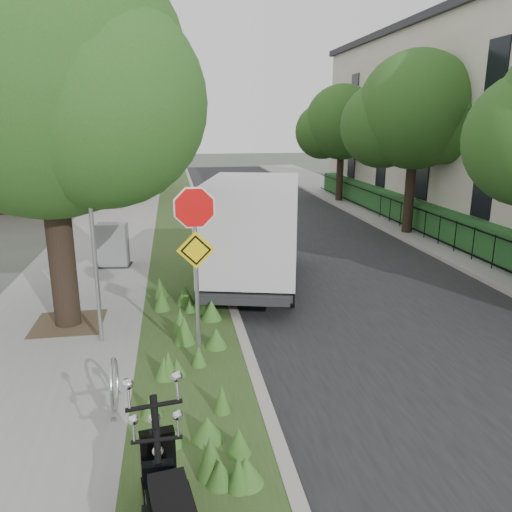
{
  "coord_description": "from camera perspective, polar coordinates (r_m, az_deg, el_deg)",
  "views": [
    {
      "loc": [
        -1.73,
        -7.41,
        4.22
      ],
      "look_at": [
        0.04,
        3.19,
        1.3
      ],
      "focal_mm": 35.0,
      "sensor_mm": 36.0,
      "label": 1
    }
  ],
  "objects": [
    {
      "name": "brick_building",
      "position": [
        30.42,
        -25.05,
        13.82
      ],
      "size": [
        9.4,
        10.4,
        8.3
      ],
      "color": "maroon",
      "rests_on": "ground"
    },
    {
      "name": "box_truck",
      "position": [
        12.81,
        -0.19,
        3.3
      ],
      "size": [
        3.33,
        5.69,
        2.42
      ],
      "color": "#262628",
      "rests_on": "ground"
    },
    {
      "name": "sidewalk_near",
      "position": [
        18.07,
        -17.23,
        1.21
      ],
      "size": [
        3.5,
        60.0,
        0.12
      ],
      "primitive_type": "cube",
      "color": "gray",
      "rests_on": "ground"
    },
    {
      "name": "verge",
      "position": [
        17.9,
        -8.49,
        1.6
      ],
      "size": [
        2.0,
        60.0,
        0.12
      ],
      "primitive_type": "cube",
      "color": "#32481E",
      "rests_on": "ground"
    },
    {
      "name": "far_tree_b",
      "position": [
        19.49,
        17.54,
        14.97
      ],
      "size": [
        4.83,
        4.31,
        6.56
      ],
      "color": "black",
      "rests_on": "ground"
    },
    {
      "name": "sign_assembly",
      "position": [
        8.22,
        -6.94,
        1.77
      ],
      "size": [
        0.94,
        0.08,
        3.22
      ],
      "color": "#A5A8AD",
      "rests_on": "ground"
    },
    {
      "name": "bike_hoop",
      "position": [
        7.82,
        -15.9,
        -13.87
      ],
      "size": [
        0.06,
        0.78,
        0.77
      ],
      "color": "#A5A8AD",
      "rests_on": "ground"
    },
    {
      "name": "kerb_far",
      "position": [
        19.7,
        15.47,
        2.47
      ],
      "size": [
        0.2,
        60.0,
        0.13
      ],
      "primitive_type": "cube",
      "color": "#9E9991",
      "rests_on": "ground"
    },
    {
      "name": "far_tree_c",
      "position": [
        26.89,
        9.65,
        14.43
      ],
      "size": [
        4.37,
        3.89,
        5.93
      ],
      "color": "black",
      "rests_on": "ground"
    },
    {
      "name": "fence_far",
      "position": [
        19.88,
        17.43,
        4.22
      ],
      "size": [
        0.04,
        24.0,
        1.0
      ],
      "color": "black",
      "rests_on": "ground"
    },
    {
      "name": "ground",
      "position": [
        8.7,
        3.29,
        -13.84
      ],
      "size": [
        120.0,
        120.0,
        0.0
      ],
      "primitive_type": "plane",
      "color": "#4C5147",
      "rests_on": "ground"
    },
    {
      "name": "footpath_far",
      "position": [
        20.47,
        19.8,
        2.57
      ],
      "size": [
        3.2,
        60.0,
        0.12
      ],
      "primitive_type": "cube",
      "color": "gray",
      "rests_on": "ground"
    },
    {
      "name": "kerb_near",
      "position": [
        17.94,
        -5.29,
        1.75
      ],
      "size": [
        0.2,
        60.0,
        0.13
      ],
      "primitive_type": "cube",
      "color": "#9E9991",
      "rests_on": "ground"
    },
    {
      "name": "street_tree_main",
      "position": [
        10.55,
        -23.44,
        17.18
      ],
      "size": [
        6.21,
        5.54,
        7.66
      ],
      "color": "black",
      "rests_on": "ground"
    },
    {
      "name": "utility_cabinet",
      "position": [
        15.0,
        -16.04,
        1.13
      ],
      "size": [
        1.0,
        0.72,
        1.26
      ],
      "color": "#262628",
      "rests_on": "ground"
    },
    {
      "name": "bare_post",
      "position": [
        9.56,
        -18.1,
        1.75
      ],
      "size": [
        0.08,
        0.08,
        4.0
      ],
      "color": "#A5A8AD",
      "rests_on": "ground"
    },
    {
      "name": "hedge_far",
      "position": [
        20.21,
        19.21,
        4.24
      ],
      "size": [
        1.0,
        24.0,
        1.1
      ],
      "primitive_type": "cube",
      "color": "#1C4F24",
      "rests_on": "footpath_far"
    },
    {
      "name": "road",
      "position": [
        18.52,
        5.57,
        1.98
      ],
      "size": [
        7.0,
        60.0,
        0.01
      ],
      "primitive_type": "cube",
      "color": "black",
      "rests_on": "ground"
    }
  ]
}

